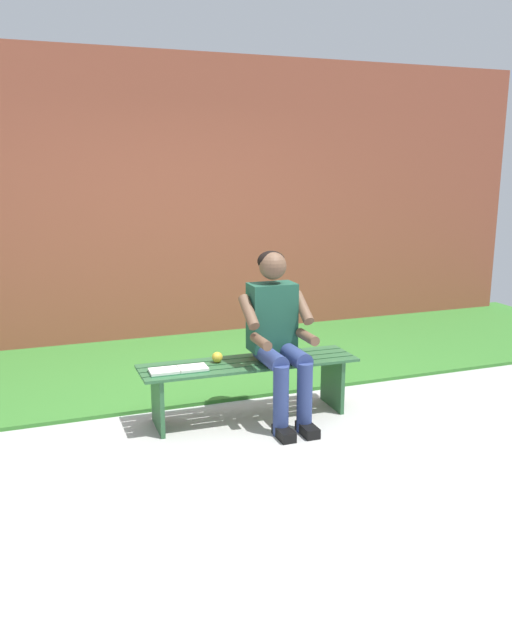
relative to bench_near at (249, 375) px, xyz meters
name	(u,v)px	position (x,y,z in m)	size (l,w,h in m)	color
ground_plane	(133,510)	(1.04, 1.00, -0.35)	(10.00, 7.00, 0.04)	#B2B2AD
grass_strip	(197,360)	(0.00, -1.48, -0.31)	(9.00, 2.25, 0.03)	#387A2D
brick_wall	(120,201)	(0.50, -2.55, 1.15)	(9.50, 0.24, 2.96)	#9E4C38
bench_near	(249,375)	(0.00, 0.00, 0.00)	(1.62, 0.45, 0.44)	#2D6038
person_seated	(278,331)	(-0.19, 0.10, 0.35)	(0.50, 0.69, 1.24)	#1E513D
apple	(217,357)	(0.22, -0.06, 0.15)	(0.08, 0.08, 0.08)	gold
book_open	(178,370)	(0.54, 0.04, 0.12)	(0.42, 0.17, 0.02)	white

